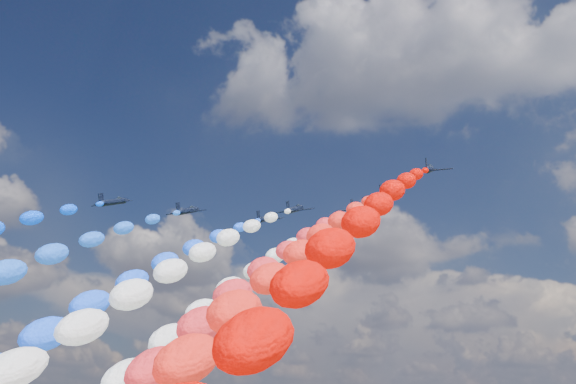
% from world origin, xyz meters
% --- Properties ---
extents(jet_0, '(8.65, 11.46, 6.11)m').
position_xyz_m(jet_0, '(-32.73, -7.88, 104.62)').
color(jet_0, black).
extents(jet_1, '(8.19, 11.13, 6.11)m').
position_xyz_m(jet_1, '(-21.89, 2.82, 104.62)').
color(jet_1, black).
extents(jet_2, '(8.24, 11.17, 6.11)m').
position_xyz_m(jet_2, '(-8.90, 13.90, 104.62)').
color(jet_2, black).
extents(trail_2, '(5.48, 122.68, 67.19)m').
position_xyz_m(trail_2, '(-8.90, -49.06, 72.13)').
color(trail_2, '#194FFF').
extents(jet_3, '(8.39, 11.27, 6.11)m').
position_xyz_m(jet_3, '(-0.52, 9.52, 104.62)').
color(jet_3, black).
extents(trail_3, '(5.48, 122.68, 67.19)m').
position_xyz_m(trail_3, '(-0.52, -53.43, 72.13)').
color(trail_3, silver).
extents(jet_4, '(8.65, 11.46, 6.11)m').
position_xyz_m(jet_4, '(1.70, 24.19, 104.62)').
color(jet_4, black).
extents(trail_4, '(5.48, 122.68, 67.19)m').
position_xyz_m(trail_4, '(1.70, -38.76, 72.13)').
color(trail_4, silver).
extents(jet_5, '(8.41, 11.28, 6.11)m').
position_xyz_m(jet_5, '(11.72, 12.89, 104.62)').
color(jet_5, black).
extents(trail_5, '(5.48, 122.68, 67.19)m').
position_xyz_m(trail_5, '(11.72, -50.06, 72.13)').
color(trail_5, red).
extents(jet_6, '(8.67, 11.48, 6.11)m').
position_xyz_m(jet_6, '(19.07, 5.81, 104.62)').
color(jet_6, black).
extents(trail_6, '(5.48, 122.68, 67.19)m').
position_xyz_m(trail_6, '(19.07, -57.14, 72.13)').
color(trail_6, red).
extents(jet_7, '(8.77, 11.55, 6.11)m').
position_xyz_m(jet_7, '(29.51, -5.17, 104.62)').
color(jet_7, black).
extents(trail_7, '(5.48, 122.68, 67.19)m').
position_xyz_m(trail_7, '(29.51, -68.12, 72.13)').
color(trail_7, '#D10902').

